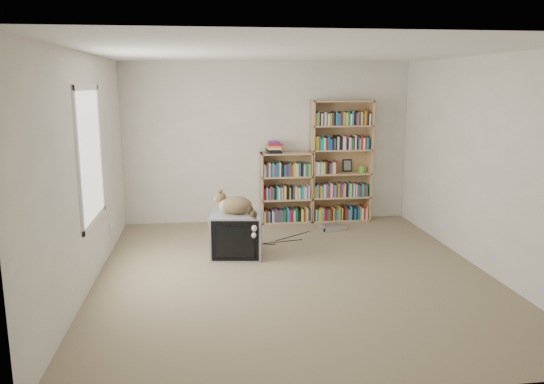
{
  "coord_description": "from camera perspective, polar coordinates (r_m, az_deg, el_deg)",
  "views": [
    {
      "loc": [
        -0.98,
        -5.78,
        2.17
      ],
      "look_at": [
        -0.12,
        1.0,
        0.77
      ],
      "focal_mm": 35.0,
      "sensor_mm": 36.0,
      "label": 1
    }
  ],
  "objects": [
    {
      "name": "dvd_player",
      "position": [
        8.08,
        6.53,
        -3.78
      ],
      "size": [
        0.39,
        0.32,
        0.08
      ],
      "primitive_type": "cube",
      "rotation": [
        0.0,
        0.0,
        0.21
      ],
      "color": "#A9AAAE",
      "rests_on": "floor"
    },
    {
      "name": "wall_front",
      "position": [
        3.55,
        9.15,
        -3.59
      ],
      "size": [
        4.5,
        0.02,
        2.5
      ],
      "primitive_type": "cube",
      "color": "white",
      "rests_on": "floor"
    },
    {
      "name": "wall_back",
      "position": [
        8.39,
        -0.45,
        5.28
      ],
      "size": [
        4.5,
        0.02,
        2.5
      ],
      "primitive_type": "cube",
      "color": "white",
      "rests_on": "floor"
    },
    {
      "name": "wall_outlet",
      "position": [
        7.23,
        -17.0,
        -3.77
      ],
      "size": [
        0.01,
        0.08,
        0.13
      ],
      "primitive_type": "cube",
      "color": "silver",
      "rests_on": "wall_left"
    },
    {
      "name": "framed_print",
      "position": [
        8.62,
        8.09,
        2.86
      ],
      "size": [
        0.15,
        0.05,
        0.2
      ],
      "primitive_type": "cube",
      "rotation": [
        -0.17,
        0.0,
        0.0
      ],
      "color": "black",
      "rests_on": "bookcase_tall"
    },
    {
      "name": "floor_cables",
      "position": [
        7.46,
        1.76,
        -5.32
      ],
      "size": [
        1.2,
        0.7,
        0.01
      ],
      "primitive_type": null,
      "color": "black",
      "rests_on": "floor"
    },
    {
      "name": "floor",
      "position": [
        6.25,
        2.31,
        -8.74
      ],
      "size": [
        4.5,
        5.0,
        0.01
      ],
      "primitive_type": "cube",
      "color": "gray",
      "rests_on": "ground"
    },
    {
      "name": "book_stack",
      "position": [
        8.24,
        0.24,
        4.86
      ],
      "size": [
        0.21,
        0.28,
        0.18
      ],
      "primitive_type": "cube",
      "color": "#A61633",
      "rests_on": "bookcase_short"
    },
    {
      "name": "bookcase_tall",
      "position": [
        8.51,
        7.38,
        2.94
      ],
      "size": [
        0.96,
        0.3,
        1.92
      ],
      "color": "tan",
      "rests_on": "floor"
    },
    {
      "name": "bookcase_short",
      "position": [
        8.4,
        1.53,
        0.19
      ],
      "size": [
        0.81,
        0.3,
        1.12
      ],
      "color": "tan",
      "rests_on": "floor"
    },
    {
      "name": "window",
      "position": [
        6.16,
        -18.95,
        3.77
      ],
      "size": [
        0.02,
        1.22,
        1.52
      ],
      "primitive_type": "cube",
      "color": "white",
      "rests_on": "wall_left"
    },
    {
      "name": "cat",
      "position": [
        6.66,
        -3.62,
        -1.74
      ],
      "size": [
        0.58,
        0.58,
        0.5
      ],
      "rotation": [
        0.0,
        0.0,
        -0.28
      ],
      "color": "#3C2A18",
      "rests_on": "crt_tv"
    },
    {
      "name": "wall_left",
      "position": [
        5.99,
        -19.35,
        2.09
      ],
      "size": [
        0.02,
        5.0,
        2.5
      ],
      "primitive_type": "cube",
      "color": "white",
      "rests_on": "floor"
    },
    {
      "name": "green_mug",
      "position": [
        8.6,
        9.63,
        2.46
      ],
      "size": [
        0.09,
        0.09,
        0.1
      ],
      "primitive_type": "cylinder",
      "color": "#57BC35",
      "rests_on": "bookcase_tall"
    },
    {
      "name": "ceiling",
      "position": [
        5.87,
        2.51,
        14.79
      ],
      "size": [
        4.5,
        5.0,
        0.02
      ],
      "primitive_type": "cube",
      "color": "white",
      "rests_on": "wall_back"
    },
    {
      "name": "crt_tv",
      "position": [
        6.81,
        -3.82,
        -4.6
      ],
      "size": [
        0.71,
        0.65,
        0.56
      ],
      "rotation": [
        0.0,
        0.0,
        -0.13
      ],
      "color": "gray",
      "rests_on": "floor"
    },
    {
      "name": "wall_right",
      "position": [
        6.69,
        21.8,
        2.84
      ],
      "size": [
        0.02,
        5.0,
        2.5
      ],
      "primitive_type": "cube",
      "color": "white",
      "rests_on": "floor"
    }
  ]
}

